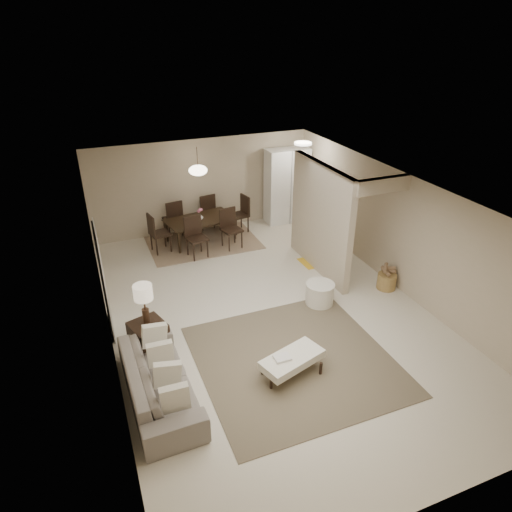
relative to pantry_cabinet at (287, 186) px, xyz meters
name	(u,v)px	position (x,y,z in m)	size (l,w,h in m)	color
floor	(268,312)	(-2.35, -4.15, -1.05)	(9.00, 9.00, 0.00)	beige
ceiling	(269,193)	(-2.35, -4.15, 1.45)	(9.00, 9.00, 0.00)	white
back_wall	(202,185)	(-2.35, 0.35, 0.20)	(6.00, 6.00, 0.00)	tan
left_wall	(103,288)	(-5.35, -4.15, 0.20)	(9.00, 9.00, 0.00)	tan
right_wall	(400,232)	(0.65, -4.15, 0.20)	(9.00, 9.00, 0.00)	tan
partition	(320,219)	(-0.55, -2.90, 0.20)	(0.15, 2.50, 2.50)	tan
doorway	(103,282)	(-5.32, -3.55, -0.03)	(0.04, 0.90, 2.04)	black
pantry_cabinet	(287,186)	(0.00, 0.00, 0.00)	(1.20, 0.55, 2.10)	white
flush_light	(303,143)	(-0.05, -0.95, 1.41)	(0.44, 0.44, 0.05)	white
living_rug	(294,360)	(-2.50, -5.66, -1.04)	(3.20, 3.20, 0.01)	brown
sofa	(159,380)	(-4.80, -5.66, -0.71)	(0.90, 2.31, 0.68)	gray
ottoman_bench	(292,360)	(-2.70, -5.96, -0.75)	(1.16, 0.78, 0.38)	silver
side_table	(149,338)	(-4.75, -4.52, -0.75)	(0.55, 0.55, 0.61)	black
table_lamp	(143,296)	(-4.75, -4.52, 0.12)	(0.32, 0.32, 0.76)	#422B1C
round_pouf	(320,294)	(-1.24, -4.25, -0.82)	(0.59, 0.59, 0.46)	silver
wicker_basket	(387,281)	(0.40, -4.26, -0.88)	(0.40, 0.40, 0.34)	olive
dining_rug	(202,241)	(-2.65, -0.45, -1.04)	(2.80, 2.10, 0.01)	#896F55
dining_table	(202,230)	(-2.65, -0.45, -0.74)	(1.76, 0.98, 0.62)	black
dining_chairs	(201,223)	(-2.65, -0.45, -0.54)	(2.76, 2.19, 1.01)	black
vase	(201,217)	(-2.65, -0.45, -0.36)	(0.13, 0.13, 0.14)	white
yellow_mat	(320,260)	(-0.30, -2.60, -1.04)	(0.98, 0.60, 0.01)	gold
pendant_light	(198,170)	(-2.65, -0.45, 0.87)	(0.46, 0.46, 0.71)	#422B1C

